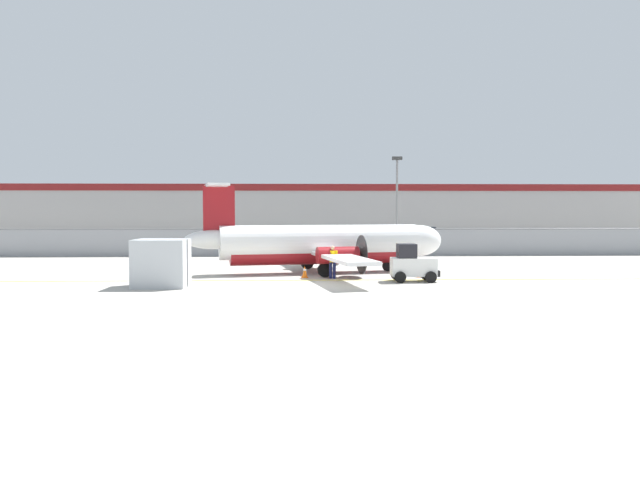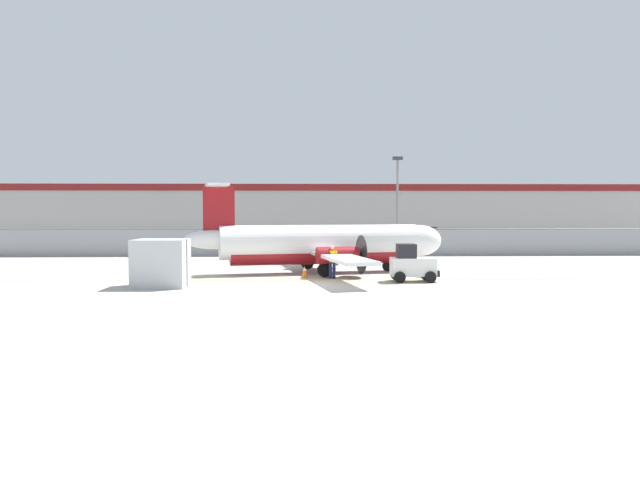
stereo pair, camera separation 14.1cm
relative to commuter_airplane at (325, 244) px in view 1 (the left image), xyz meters
The scene contains 16 objects.
ground_plane 4.14m from the commuter_airplane, 104.16° to the right, with size 140.00×140.00×0.01m.
perimeter_fence 12.34m from the commuter_airplane, 94.34° to the left, with size 98.00×0.10×2.10m.
parking_lot_strip 23.87m from the commuter_airplane, 92.25° to the left, with size 98.00×17.00×0.12m.
background_building 42.33m from the commuter_airplane, 91.26° to the left, with size 91.00×8.10×6.50m.
commuter_airplane is the anchor object (origin of this frame).
baggage_tug 6.08m from the commuter_airplane, 46.65° to the right, with size 2.33×1.38×1.88m.
ground_crew_worker 3.00m from the commuter_airplane, 85.07° to the right, with size 0.54×0.44×1.70m.
cargo_container 9.93m from the commuter_airplane, 142.40° to the right, with size 2.45×2.06×2.20m.
traffic_cone_near_left 5.64m from the commuter_airplane, 27.01° to the right, with size 0.36×0.36×0.64m.
traffic_cone_near_right 3.09m from the commuter_airplane, 114.89° to the right, with size 0.36×0.36×0.64m.
parked_car_0 25.60m from the commuter_airplane, 122.52° to the left, with size 4.24×2.08×1.58m.
parked_car_1 24.45m from the commuter_airplane, 110.35° to the left, with size 4.30×2.22×1.58m.
parked_car_2 25.64m from the commuter_airplane, 92.48° to the left, with size 4.24×2.08×1.58m.
parked_car_3 28.75m from the commuter_airplane, 80.39° to the left, with size 4.24×2.08×1.58m.
parked_car_4 31.89m from the commuter_airplane, 68.34° to the left, with size 4.21×2.02×1.58m.
apron_light_pole 10.71m from the commuter_airplane, 58.26° to the left, with size 0.70×0.30×7.27m.
Camera 1 is at (-0.60, -29.31, 3.63)m, focal length 35.00 mm.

